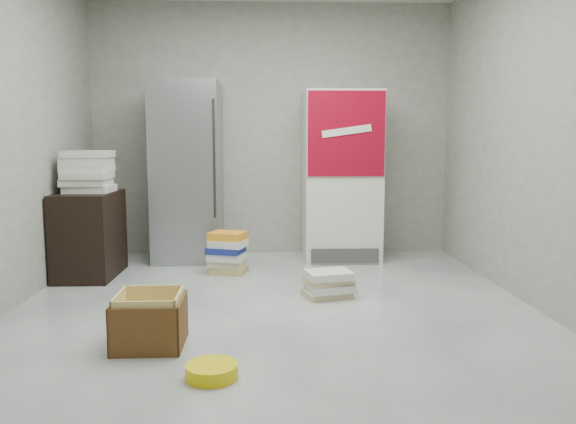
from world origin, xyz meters
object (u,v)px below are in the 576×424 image
(steel_fridge, at_px, (187,172))
(coke_cooler, at_px, (341,176))
(wood_shelf, at_px, (90,234))
(phonebook_stack_main, at_px, (227,253))
(cardboard_box, at_px, (150,324))

(steel_fridge, relative_size, coke_cooler, 1.06)
(steel_fridge, distance_m, wood_shelf, 1.23)
(wood_shelf, distance_m, phonebook_stack_main, 1.31)
(steel_fridge, height_order, phonebook_stack_main, steel_fridge)
(coke_cooler, relative_size, cardboard_box, 4.24)
(coke_cooler, bearing_deg, wood_shelf, -163.72)
(coke_cooler, bearing_deg, steel_fridge, 179.82)
(steel_fridge, relative_size, cardboard_box, 4.47)
(wood_shelf, bearing_deg, coke_cooler, 16.28)
(wood_shelf, distance_m, cardboard_box, 2.12)
(steel_fridge, height_order, wood_shelf, steel_fridge)
(coke_cooler, distance_m, phonebook_stack_main, 1.53)
(cardboard_box, bearing_deg, steel_fridge, 91.90)
(wood_shelf, bearing_deg, steel_fridge, 41.31)
(wood_shelf, height_order, phonebook_stack_main, wood_shelf)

